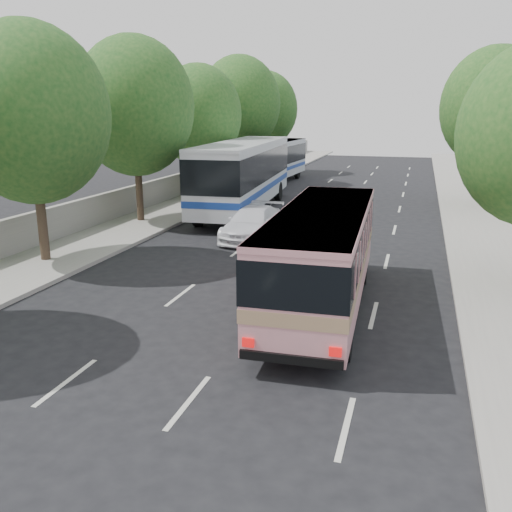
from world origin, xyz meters
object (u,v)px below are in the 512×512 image
at_px(tour_coach_rear, 274,158).
at_px(pink_taxi, 284,263).
at_px(pink_bus, 322,249).
at_px(tour_coach_front, 244,170).
at_px(white_pickup, 253,223).

bearing_deg(tour_coach_rear, pink_taxi, -71.54).
bearing_deg(pink_bus, tour_coach_front, 113.67).
bearing_deg(pink_bus, white_pickup, 117.18).
relative_size(white_pickup, tour_coach_rear, 0.44).
height_order(white_pickup, tour_coach_rear, tour_coach_rear).
distance_m(pink_taxi, tour_coach_front, 13.81).
relative_size(pink_bus, white_pickup, 1.95).
height_order(white_pickup, tour_coach_front, tour_coach_front).
bearing_deg(tour_coach_rear, white_pickup, -75.19).
height_order(pink_bus, pink_taxi, pink_bus).
distance_m(pink_taxi, white_pickup, 6.79).
height_order(pink_taxi, tour_coach_front, tour_coach_front).
distance_m(pink_taxi, tour_coach_rear, 26.11).
xyz_separation_m(tour_coach_front, tour_coach_rear, (-1.56, 12.55, -0.41)).
relative_size(pink_bus, tour_coach_rear, 0.85).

